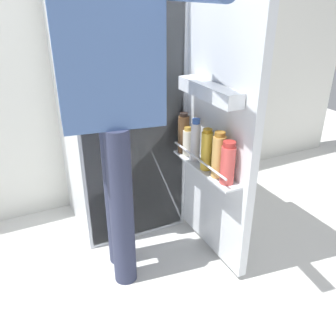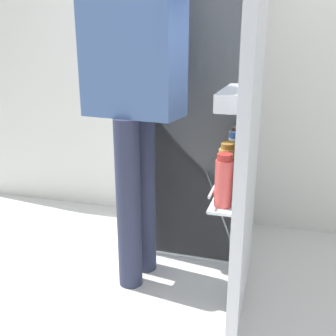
# 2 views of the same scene
# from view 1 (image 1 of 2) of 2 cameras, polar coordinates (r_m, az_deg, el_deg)

# --- Properties ---
(ground_plane) EXTENTS (6.69, 6.69, 0.00)m
(ground_plane) POSITION_cam_1_polar(r_m,az_deg,el_deg) (2.18, -1.96, -14.16)
(ground_plane) COLOR silver
(kitchen_wall) EXTENTS (4.40, 0.10, 2.60)m
(kitchen_wall) POSITION_cam_1_polar(r_m,az_deg,el_deg) (2.49, -11.49, 23.17)
(kitchen_wall) COLOR silver
(kitchen_wall) RESTS_ON ground_plane
(refrigerator) EXTENTS (0.70, 1.19, 1.64)m
(refrigerator) POSITION_cam_1_polar(r_m,az_deg,el_deg) (2.21, -6.87, 10.42)
(refrigerator) COLOR silver
(refrigerator) RESTS_ON ground_plane
(person) EXTENTS (0.57, 0.82, 1.73)m
(person) POSITION_cam_1_polar(r_m,az_deg,el_deg) (1.65, -8.83, 13.23)
(person) COLOR #2D334C
(person) RESTS_ON ground_plane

